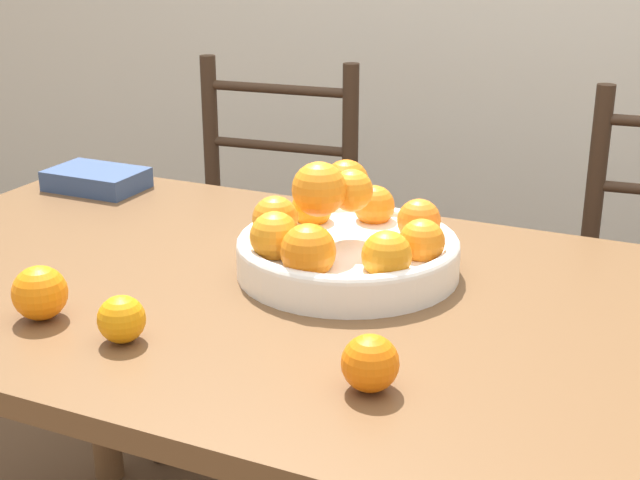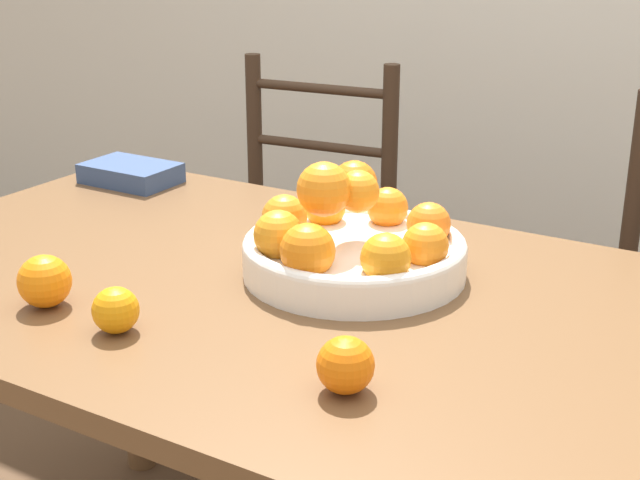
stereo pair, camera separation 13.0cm
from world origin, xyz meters
name	(u,v)px [view 2 (the right image)]	position (x,y,z in m)	size (l,w,h in m)	color
dining_table	(424,376)	(0.00, 0.00, 0.67)	(1.97, 0.86, 0.76)	brown
fruit_bowl	(351,243)	(-0.17, 0.09, 0.81)	(0.35, 0.35, 0.19)	white
orange_loose_0	(348,366)	(0.00, -0.24, 0.79)	(0.07, 0.07, 0.07)	orange
orange_loose_1	(116,310)	(-0.35, -0.25, 0.79)	(0.07, 0.07, 0.07)	orange
orange_loose_2	(45,281)	(-0.50, -0.24, 0.80)	(0.08, 0.08, 0.08)	orange
chair_left	(296,269)	(-0.66, 0.69, 0.46)	(0.45, 0.44, 0.96)	#382619
book_stack	(131,173)	(-0.83, 0.30, 0.78)	(0.19, 0.13, 0.04)	#334770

